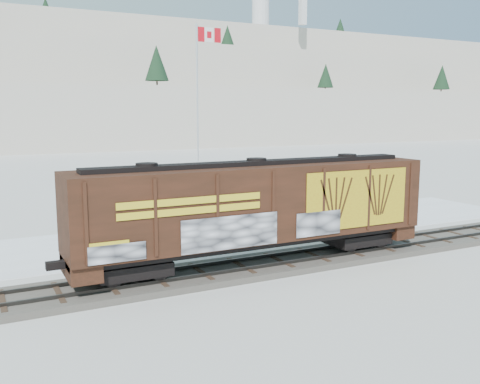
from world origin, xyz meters
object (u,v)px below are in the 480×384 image
hopper_railcar (256,206)px  car_white (230,216)px  flagpole (199,143)px  car_dark (371,210)px  car_silver (216,223)px

hopper_railcar → car_white: size_ratio=3.52×
flagpole → car_dark: size_ratio=2.96×
hopper_railcar → car_dark: 14.30m
flagpole → car_dark: (9.31, -7.61, -4.33)m
hopper_railcar → car_white: (2.75, 8.37, -2.17)m
car_silver → car_dark: (11.37, -0.21, -0.13)m
flagpole → car_silver: size_ratio=2.89×
flagpole → car_dark: bearing=-39.3°
car_white → car_dark: (9.71, -1.76, -0.14)m
flagpole → hopper_railcar: bearing=-102.5°
car_silver → car_white: size_ratio=0.95×
hopper_railcar → car_silver: hopper_railcar is taller
flagpole → car_white: bearing=-93.9°
car_silver → car_white: (1.66, 1.55, 0.01)m
hopper_railcar → car_silver: bearing=80.9°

